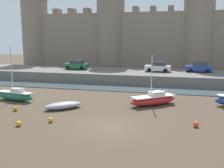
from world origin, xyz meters
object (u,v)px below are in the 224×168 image
object	(u,v)px
mooring_buoy_near_channel	(196,124)
car_quay_west	(199,67)
car_quay_centre_east	(158,67)
mooring_buoy_off_centre	(51,120)
mooring_buoy_mid_mud	(15,109)
sailboat_foreground_centre	(153,100)
rowboat_midflat_right	(63,105)
mooring_buoy_near_shore	(18,124)
car_quay_east	(77,65)
sailboat_foreground_right	(15,95)

from	to	relation	value
mooring_buoy_near_channel	car_quay_west	size ratio (longest dim) A/B	0.11
mooring_buoy_near_channel	car_quay_centre_east	bearing A→B (deg)	101.92
mooring_buoy_off_centre	mooring_buoy_near_channel	size ratio (longest dim) A/B	0.89
mooring_buoy_mid_mud	car_quay_west	bearing A→B (deg)	50.30
sailboat_foreground_centre	mooring_buoy_off_centre	size ratio (longest dim) A/B	12.82
rowboat_midflat_right	car_quay_centre_east	world-z (taller)	car_quay_centre_east
mooring_buoy_off_centre	mooring_buoy_near_shore	distance (m)	2.57
sailboat_foreground_centre	rowboat_midflat_right	xyz separation A→B (m)	(-8.63, -3.74, -0.22)
mooring_buoy_off_centre	mooring_buoy_near_shore	xyz separation A→B (m)	(-2.01, -1.60, 0.01)
mooring_buoy_near_shore	mooring_buoy_mid_mud	xyz separation A→B (m)	(-2.92, 3.90, -0.00)
car_quay_centre_east	car_quay_west	xyz separation A→B (m)	(6.44, 1.11, 0.00)
mooring_buoy_near_channel	car_quay_west	bearing A→B (deg)	85.48
car_quay_east	car_quay_west	xyz separation A→B (m)	(20.49, 1.20, 0.00)
sailboat_foreground_right	car_quay_centre_east	world-z (taller)	sailboat_foreground_right
sailboat_foreground_right	car_quay_centre_east	xyz separation A→B (m)	(14.65, 17.46, 1.77)
rowboat_midflat_right	car_quay_west	distance (m)	25.13
car_quay_east	car_quay_west	distance (m)	20.52
mooring_buoy_near_shore	car_quay_east	world-z (taller)	car_quay_east
mooring_buoy_near_channel	mooring_buoy_mid_mud	world-z (taller)	mooring_buoy_near_channel
sailboat_foreground_centre	sailboat_foreground_right	size ratio (longest dim) A/B	0.85
rowboat_midflat_right	mooring_buoy_off_centre	world-z (taller)	rowboat_midflat_right
sailboat_foreground_centre	car_quay_centre_east	bearing A→B (deg)	92.55
sailboat_foreground_centre	mooring_buoy_near_shore	size ratio (longest dim) A/B	12.22
car_quay_centre_east	car_quay_east	xyz separation A→B (m)	(-14.05, -0.08, 0.00)
mooring_buoy_off_centre	car_quay_west	bearing A→B (deg)	61.07
mooring_buoy_mid_mud	sailboat_foreground_centre	bearing A→B (deg)	23.48
sailboat_foreground_centre	mooring_buoy_near_shore	xyz separation A→B (m)	(-9.90, -9.47, -0.37)
sailboat_foreground_centre	sailboat_foreground_right	distance (m)	15.45
sailboat_foreground_centre	mooring_buoy_near_channel	bearing A→B (deg)	-57.72
mooring_buoy_near_shore	mooring_buoy_mid_mud	world-z (taller)	mooring_buoy_near_shore
sailboat_foreground_centre	car_quay_west	size ratio (longest dim) A/B	1.29
sailboat_foreground_right	mooring_buoy_off_centre	xyz separation A→B (m)	(7.46, -6.08, -0.40)
sailboat_foreground_right	car_quay_east	distance (m)	17.48
sailboat_foreground_centre	mooring_buoy_near_channel	size ratio (longest dim) A/B	11.40
mooring_buoy_near_channel	car_quay_east	distance (m)	28.78
mooring_buoy_mid_mud	car_quay_east	size ratio (longest dim) A/B	0.10
mooring_buoy_mid_mud	mooring_buoy_near_shore	bearing A→B (deg)	-53.17
car_quay_west	mooring_buoy_mid_mud	bearing A→B (deg)	-129.70
mooring_buoy_mid_mud	car_quay_east	bearing A→B (deg)	95.21
mooring_buoy_off_centre	mooring_buoy_mid_mud	bearing A→B (deg)	155.04
mooring_buoy_near_channel	mooring_buoy_mid_mud	bearing A→B (deg)	177.82
mooring_buoy_mid_mud	car_quay_west	world-z (taller)	car_quay_west
mooring_buoy_near_shore	car_quay_west	distance (m)	30.63
rowboat_midflat_right	car_quay_west	size ratio (longest dim) A/B	0.93
sailboat_foreground_right	mooring_buoy_mid_mud	bearing A→B (deg)	-56.23
sailboat_foreground_right	mooring_buoy_near_channel	bearing A→B (deg)	-12.92
mooring_buoy_near_channel	mooring_buoy_near_shore	bearing A→B (deg)	-166.71
mooring_buoy_off_centre	sailboat_foreground_right	bearing A→B (deg)	140.84
car_quay_east	mooring_buoy_near_shore	bearing A→B (deg)	-79.04
sailboat_foreground_centre	rowboat_midflat_right	size ratio (longest dim) A/B	1.39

